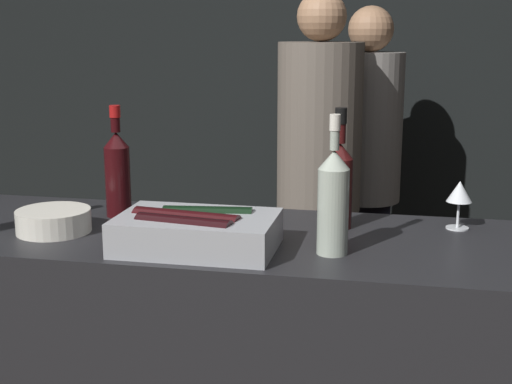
{
  "coord_description": "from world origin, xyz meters",
  "views": [
    {
      "loc": [
        0.4,
        -1.59,
        1.56
      ],
      "look_at": [
        0.0,
        0.36,
        1.11
      ],
      "focal_mm": 50.0,
      "sensor_mm": 36.0,
      "label": 1
    }
  ],
  "objects_px": {
    "person_blond_tee": "(366,163)",
    "wine_glass": "(459,194)",
    "white_wine_bottle": "(333,199)",
    "person_in_hoodie": "(319,171)",
    "red_wine_bottle_black_foil": "(339,180)",
    "red_wine_bottle_tall": "(117,171)",
    "ice_bin_with_bottles": "(196,230)",
    "bowl_white": "(54,220)"
  },
  "relations": [
    {
      "from": "white_wine_bottle",
      "to": "person_in_hoodie",
      "type": "bearing_deg",
      "value": 98.34
    },
    {
      "from": "bowl_white",
      "to": "red_wine_bottle_black_foil",
      "type": "xyz_separation_m",
      "value": [
        0.8,
        0.22,
        0.11
      ]
    },
    {
      "from": "wine_glass",
      "to": "red_wine_bottle_tall",
      "type": "height_order",
      "value": "red_wine_bottle_tall"
    },
    {
      "from": "red_wine_bottle_tall",
      "to": "person_blond_tee",
      "type": "distance_m",
      "value": 1.53
    },
    {
      "from": "bowl_white",
      "to": "red_wine_bottle_tall",
      "type": "bearing_deg",
      "value": 62.23
    },
    {
      "from": "bowl_white",
      "to": "red_wine_bottle_tall",
      "type": "distance_m",
      "value": 0.27
    },
    {
      "from": "bowl_white",
      "to": "red_wine_bottle_tall",
      "type": "height_order",
      "value": "red_wine_bottle_tall"
    },
    {
      "from": "ice_bin_with_bottles",
      "to": "red_wine_bottle_tall",
      "type": "bearing_deg",
      "value": 139.22
    },
    {
      "from": "wine_glass",
      "to": "person_in_hoodie",
      "type": "distance_m",
      "value": 1.09
    },
    {
      "from": "ice_bin_with_bottles",
      "to": "person_blond_tee",
      "type": "distance_m",
      "value": 1.68
    },
    {
      "from": "white_wine_bottle",
      "to": "red_wine_bottle_black_foil",
      "type": "height_order",
      "value": "white_wine_bottle"
    },
    {
      "from": "person_in_hoodie",
      "to": "person_blond_tee",
      "type": "distance_m",
      "value": 0.39
    },
    {
      "from": "red_wine_bottle_black_foil",
      "to": "wine_glass",
      "type": "bearing_deg",
      "value": 9.79
    },
    {
      "from": "red_wine_bottle_black_foil",
      "to": "person_in_hoodie",
      "type": "bearing_deg",
      "value": 100.0
    },
    {
      "from": "red_wine_bottle_tall",
      "to": "red_wine_bottle_black_foil",
      "type": "distance_m",
      "value": 0.69
    },
    {
      "from": "ice_bin_with_bottles",
      "to": "white_wine_bottle",
      "type": "xyz_separation_m",
      "value": [
        0.36,
        0.04,
        0.09
      ]
    },
    {
      "from": "bowl_white",
      "to": "white_wine_bottle",
      "type": "bearing_deg",
      "value": -2.87
    },
    {
      "from": "ice_bin_with_bottles",
      "to": "wine_glass",
      "type": "height_order",
      "value": "wine_glass"
    },
    {
      "from": "person_blond_tee",
      "to": "wine_glass",
      "type": "bearing_deg",
      "value": 72.54
    },
    {
      "from": "wine_glass",
      "to": "red_wine_bottle_tall",
      "type": "relative_size",
      "value": 0.41
    },
    {
      "from": "red_wine_bottle_tall",
      "to": "person_in_hoodie",
      "type": "relative_size",
      "value": 0.2
    },
    {
      "from": "bowl_white",
      "to": "white_wine_bottle",
      "type": "xyz_separation_m",
      "value": [
        0.81,
        -0.04,
        0.11
      ]
    },
    {
      "from": "ice_bin_with_bottles",
      "to": "person_blond_tee",
      "type": "height_order",
      "value": "person_blond_tee"
    },
    {
      "from": "red_wine_bottle_tall",
      "to": "red_wine_bottle_black_foil",
      "type": "bearing_deg",
      "value": 0.06
    },
    {
      "from": "red_wine_bottle_tall",
      "to": "person_in_hoodie",
      "type": "xyz_separation_m",
      "value": [
        0.51,
        1.01,
        -0.17
      ]
    },
    {
      "from": "person_in_hoodie",
      "to": "person_blond_tee",
      "type": "xyz_separation_m",
      "value": [
        0.19,
        0.34,
        -0.02
      ]
    },
    {
      "from": "white_wine_bottle",
      "to": "person_in_hoodie",
      "type": "distance_m",
      "value": 1.29
    },
    {
      "from": "ice_bin_with_bottles",
      "to": "white_wine_bottle",
      "type": "height_order",
      "value": "white_wine_bottle"
    },
    {
      "from": "wine_glass",
      "to": "white_wine_bottle",
      "type": "bearing_deg",
      "value": -137.02
    },
    {
      "from": "bowl_white",
      "to": "person_in_hoodie",
      "type": "distance_m",
      "value": 1.37
    },
    {
      "from": "bowl_white",
      "to": "wine_glass",
      "type": "bearing_deg",
      "value": 13.44
    },
    {
      "from": "ice_bin_with_bottles",
      "to": "wine_glass",
      "type": "bearing_deg",
      "value": 26.73
    },
    {
      "from": "red_wine_bottle_tall",
      "to": "person_in_hoodie",
      "type": "distance_m",
      "value": 1.14
    },
    {
      "from": "red_wine_bottle_tall",
      "to": "white_wine_bottle",
      "type": "bearing_deg",
      "value": -20.07
    },
    {
      "from": "wine_glass",
      "to": "red_wine_bottle_black_foil",
      "type": "height_order",
      "value": "red_wine_bottle_black_foil"
    },
    {
      "from": "wine_glass",
      "to": "person_blond_tee",
      "type": "bearing_deg",
      "value": 104.57
    },
    {
      "from": "ice_bin_with_bottles",
      "to": "bowl_white",
      "type": "bearing_deg",
      "value": 170.3
    },
    {
      "from": "wine_glass",
      "to": "person_in_hoodie",
      "type": "relative_size",
      "value": 0.08
    },
    {
      "from": "red_wine_bottle_black_foil",
      "to": "red_wine_bottle_tall",
      "type": "bearing_deg",
      "value": -179.94
    },
    {
      "from": "red_wine_bottle_tall",
      "to": "red_wine_bottle_black_foil",
      "type": "xyz_separation_m",
      "value": [
        0.69,
        0.0,
        -0.0
      ]
    },
    {
      "from": "person_in_hoodie",
      "to": "red_wine_bottle_tall",
      "type": "bearing_deg",
      "value": -85.92
    },
    {
      "from": "white_wine_bottle",
      "to": "person_blond_tee",
      "type": "relative_size",
      "value": 0.22
    }
  ]
}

